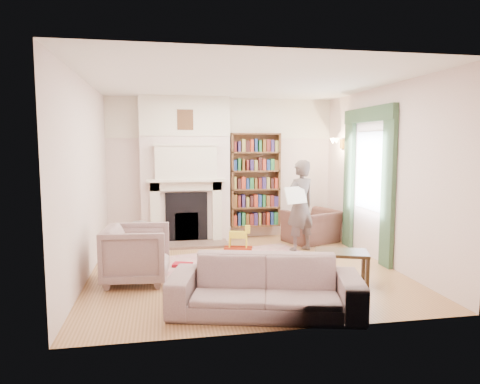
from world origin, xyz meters
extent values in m
plane|color=#91623A|center=(0.00, 0.00, 0.00)|extent=(4.50, 4.50, 0.00)
plane|color=white|center=(0.00, 0.00, 2.80)|extent=(4.50, 4.50, 0.00)
plane|color=silver|center=(0.00, 2.25, 1.40)|extent=(4.50, 0.00, 4.50)
plane|color=silver|center=(0.00, -2.25, 1.40)|extent=(4.50, 0.00, 4.50)
plane|color=silver|center=(-2.25, 0.00, 1.40)|extent=(0.00, 4.50, 4.50)
plane|color=silver|center=(2.25, 0.00, 1.40)|extent=(0.00, 4.50, 4.50)
cube|color=silver|center=(-0.75, 2.08, 1.40)|extent=(1.70, 0.35, 2.80)
cube|color=silver|center=(-0.75, 1.79, 1.22)|extent=(1.47, 0.24, 0.05)
cube|color=black|center=(-0.75, 1.88, 0.50)|extent=(0.80, 0.06, 0.96)
cube|color=silver|center=(-0.75, 1.81, 1.55)|extent=(1.15, 0.18, 0.62)
cube|color=brown|center=(0.65, 2.12, 1.18)|extent=(1.00, 0.24, 1.85)
cube|color=silver|center=(2.23, 0.40, 1.45)|extent=(0.02, 0.90, 1.30)
cube|color=#324C31|center=(2.20, -0.30, 1.20)|extent=(0.07, 0.32, 2.40)
cube|color=#324C31|center=(2.20, 1.10, 1.20)|extent=(0.07, 0.32, 2.40)
cube|color=#324C31|center=(2.19, 0.40, 2.38)|extent=(0.09, 1.70, 0.24)
cube|color=#BAB08D|center=(0.02, 0.14, 0.01)|extent=(3.09, 2.66, 0.01)
imported|color=#482F26|center=(1.65, 1.50, 0.31)|extent=(1.21, 1.14, 0.62)
imported|color=#A09284|center=(-1.55, -0.38, 0.39)|extent=(0.93, 0.91, 0.79)
imported|color=#A29185|center=(-0.08, -1.75, 0.31)|extent=(2.27, 1.34, 0.62)
imported|color=#4F433F|center=(1.20, 0.90, 0.81)|extent=(0.70, 0.59, 1.62)
cube|color=white|center=(1.05, 0.70, 1.03)|extent=(0.44, 0.28, 0.29)
cylinder|color=#AEB2B6|center=(-1.60, 1.27, 0.28)|extent=(0.30, 0.30, 0.55)
cube|color=#D7D54C|center=(-0.51, -0.08, 0.03)|extent=(0.45, 0.45, 0.03)
cube|color=maroon|center=(-0.91, 0.23, 0.04)|extent=(0.34, 0.27, 0.05)
cube|color=red|center=(-0.03, -0.52, 0.02)|extent=(0.30, 0.30, 0.02)
cube|color=red|center=(0.52, -0.41, 0.02)|extent=(0.28, 0.23, 0.02)
camera|label=1|loc=(-1.18, -6.27, 1.89)|focal=32.00mm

